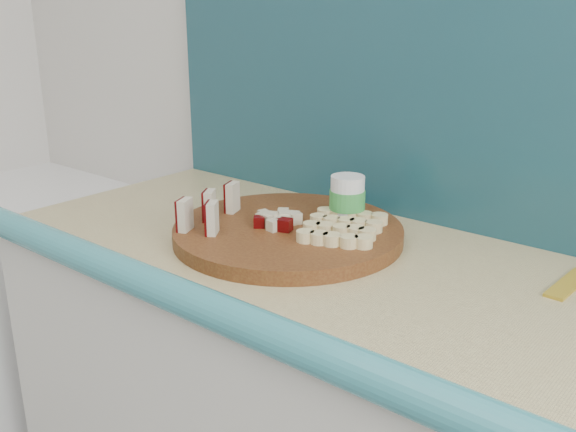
{
  "coord_description": "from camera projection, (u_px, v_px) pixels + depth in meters",
  "views": [
    {
      "loc": [
        0.32,
        0.59,
        1.36
      ],
      "look_at": [
        -0.44,
        1.51,
        0.96
      ],
      "focal_mm": 40.0,
      "sensor_mm": 36.0,
      "label": 1
    }
  ],
  "objects": [
    {
      "name": "apple_wedges",
      "position": [
        210.0,
        209.0,
        1.26
      ],
      "size": [
        0.1,
        0.18,
        0.06
      ],
      "color": "beige",
      "rests_on": "cutting_board"
    },
    {
      "name": "canister",
      "position": [
        347.0,
        203.0,
        1.29
      ],
      "size": [
        0.07,
        0.07,
        0.12
      ],
      "rotation": [
        0.0,
        0.0,
        -0.04
      ],
      "color": "silver",
      "rests_on": "kitchen_counter"
    },
    {
      "name": "banana_slices",
      "position": [
        343.0,
        227.0,
        1.22
      ],
      "size": [
        0.18,
        0.2,
        0.02
      ],
      "color": "#DEC987",
      "rests_on": "cutting_board"
    },
    {
      "name": "porcelain_fixture",
      "position": [
        39.0,
        318.0,
        2.03
      ],
      "size": [
        0.7,
        0.72,
        0.84
      ],
      "color": "white",
      "rests_on": "ground"
    },
    {
      "name": "cutting_board",
      "position": [
        288.0,
        232.0,
        1.27
      ],
      "size": [
        0.58,
        0.58,
        0.03
      ],
      "primitive_type": "cylinder",
      "rotation": [
        0.0,
        0.0,
        0.35
      ],
      "color": "#441D0E",
      "rests_on": "kitchen_counter"
    },
    {
      "name": "apple_chunks",
      "position": [
        275.0,
        219.0,
        1.27
      ],
      "size": [
        0.07,
        0.07,
        0.02
      ],
      "color": "beige",
      "rests_on": "cutting_board"
    }
  ]
}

